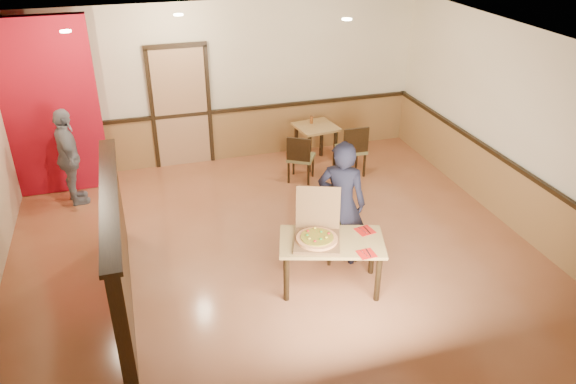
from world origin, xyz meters
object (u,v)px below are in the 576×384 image
at_px(diner, 341,203).
at_px(passerby, 69,157).
at_px(side_chair_left, 300,157).
at_px(diner_chair, 338,222).
at_px(side_chair_right, 353,148).
at_px(main_table, 331,248).
at_px(condiment, 312,120).
at_px(side_table, 316,135).
at_px(pizza_box, 317,235).

distance_m(diner, passerby, 4.31).
relative_size(side_chair_left, diner, 0.49).
distance_m(diner_chair, passerby, 4.25).
relative_size(side_chair_right, passerby, 0.59).
bearing_deg(main_table, condiment, 91.95).
distance_m(main_table, diner_chair, 0.74).
xyz_separation_m(side_table, condiment, (-0.04, 0.14, 0.24)).
bearing_deg(pizza_box, main_table, 0.82).
height_order(diner_chair, side_table, diner_chair).
bearing_deg(side_chair_left, side_chair_right, -149.98).
xyz_separation_m(diner, pizza_box, (-0.48, -0.45, -0.11)).
distance_m(side_chair_right, diner, 2.61).
distance_m(diner_chair, side_table, 2.88).
height_order(side_chair_right, diner, diner).
bearing_deg(side_chair_left, passerby, 25.94).
relative_size(passerby, condiment, 11.66).
relative_size(side_chair_right, pizza_box, 1.17).
xyz_separation_m(diner_chair, side_table, (0.66, 2.80, 0.06)).
bearing_deg(passerby, condiment, -95.17).
xyz_separation_m(diner_chair, passerby, (-3.42, 2.51, 0.28)).
bearing_deg(passerby, side_chair_right, -105.39).
xyz_separation_m(pizza_box, condiment, (1.13, 3.54, 0.05)).
bearing_deg(pizza_box, passerby, 153.59).
height_order(side_table, passerby, passerby).
xyz_separation_m(side_chair_left, diner, (-0.20, -2.34, 0.39)).
bearing_deg(main_table, side_chair_left, 96.65).
height_order(side_chair_left, side_chair_right, side_chair_right).
bearing_deg(side_chair_left, condiment, -89.92).
relative_size(diner_chair, side_chair_right, 0.98).
xyz_separation_m(diner, condiment, (0.65, 3.09, -0.06)).
bearing_deg(side_table, side_chair_right, -54.07).
distance_m(side_chair_right, side_table, 0.76).
bearing_deg(passerby, main_table, -147.00).
distance_m(main_table, side_chair_left, 2.90).
bearing_deg(condiment, side_chair_right, -57.39).
distance_m(main_table, side_chair_right, 3.18).
height_order(side_chair_right, pizza_box, pizza_box).
bearing_deg(condiment, main_table, -104.96).
xyz_separation_m(side_chair_right, diner, (-1.13, -2.33, 0.35)).
relative_size(side_chair_left, side_chair_right, 0.92).
bearing_deg(diner_chair, side_chair_left, 89.14).
bearing_deg(side_chair_right, passerby, -2.05).
relative_size(diner, passerby, 1.10).
bearing_deg(diner_chair, diner, -97.22).
relative_size(diner_chair, side_chair_left, 1.07).
bearing_deg(side_chair_right, side_table, -51.99).
bearing_deg(pizza_box, side_table, 91.45).
height_order(diner, pizza_box, diner).
xyz_separation_m(main_table, side_chair_left, (0.52, 2.85, -0.10)).
bearing_deg(diner, diner_chair, -71.51).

